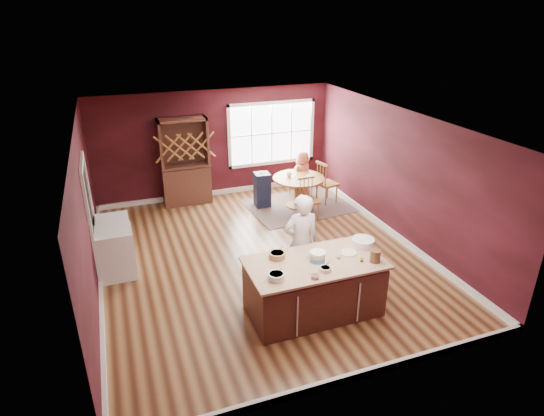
{
  "coord_description": "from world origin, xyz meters",
  "views": [
    {
      "loc": [
        -2.46,
        -7.38,
        4.51
      ],
      "look_at": [
        0.22,
        -0.06,
        1.05
      ],
      "focal_mm": 30.0,
      "sensor_mm": 36.0,
      "label": 1
    }
  ],
  "objects": [
    {
      "name": "dinner_plate",
      "position": [
        0.85,
        -1.87,
        0.93
      ],
      "size": [
        0.27,
        0.27,
        0.02
      ],
      "primitive_type": "cylinder",
      "color": "beige",
      "rests_on": "kitchen_island"
    },
    {
      "name": "drinking_glass",
      "position": [
        0.63,
        -1.96,
        0.99
      ],
      "size": [
        0.07,
        0.07,
        0.15
      ],
      "primitive_type": "cylinder",
      "color": "silver",
      "rests_on": "kitchen_island"
    },
    {
      "name": "layer_cake",
      "position": [
        0.3,
        -1.89,
        0.99
      ],
      "size": [
        0.35,
        0.35,
        0.14
      ],
      "primitive_type": null,
      "color": "white",
      "rests_on": "kitchen_island"
    },
    {
      "name": "washer",
      "position": [
        -2.64,
        0.28,
        0.46
      ],
      "size": [
        0.63,
        0.61,
        0.91
      ],
      "primitive_type": "cube",
      "color": "white",
      "rests_on": "ground"
    },
    {
      "name": "toy_figurine",
      "position": [
        0.91,
        -2.18,
        0.96
      ],
      "size": [
        0.05,
        0.05,
        0.08
      ],
      "primitive_type": null,
      "color": "#F3AC0B",
      "rests_on": "kitchen_island"
    },
    {
      "name": "kitchen_island",
      "position": [
        0.24,
        -1.93,
        0.44
      ],
      "size": [
        2.12,
        1.11,
        0.92
      ],
      "color": "#45211B",
      "rests_on": "ground"
    },
    {
      "name": "seated_woman",
      "position": [
        2.01,
        2.58,
        0.61
      ],
      "size": [
        0.7,
        0.59,
        1.22
      ],
      "primitive_type": "imported",
      "rotation": [
        0.0,
        0.0,
        3.55
      ],
      "color": "#BB5D46",
      "rests_on": "ground"
    },
    {
      "name": "room_shell",
      "position": [
        0.0,
        0.0,
        1.35
      ],
      "size": [
        7.0,
        7.0,
        7.0
      ],
      "color": "brown",
      "rests_on": "ground"
    },
    {
      "name": "toddler",
      "position": [
        0.93,
        2.4,
        0.81
      ],
      "size": [
        0.18,
        0.14,
        0.26
      ],
      "primitive_type": null,
      "color": "#8CA5BF",
      "rests_on": "high_chair"
    },
    {
      "name": "bowl_olive",
      "position": [
        0.27,
        -2.23,
        0.95
      ],
      "size": [
        0.17,
        0.17,
        0.07
      ],
      "primitive_type": "cylinder",
      "color": "beige",
      "rests_on": "kitchen_island"
    },
    {
      "name": "dining_table",
      "position": [
        1.68,
        2.05,
        0.53
      ],
      "size": [
        1.25,
        1.25,
        0.75
      ],
      "color": "brown",
      "rests_on": "ground"
    },
    {
      "name": "high_chair",
      "position": [
        0.86,
        2.37,
        0.44
      ],
      "size": [
        0.38,
        0.38,
        0.89
      ],
      "primitive_type": null,
      "rotation": [
        0.0,
        0.0,
        -0.05
      ],
      "color": "#1B1F43",
      "rests_on": "ground"
    },
    {
      "name": "bowl_blue",
      "position": [
        -0.49,
        -2.18,
        0.97
      ],
      "size": [
        0.25,
        0.25,
        0.09
      ],
      "primitive_type": "cylinder",
      "color": "silver",
      "rests_on": "kitchen_island"
    },
    {
      "name": "window",
      "position": [
        1.5,
        3.47,
        1.5
      ],
      "size": [
        2.36,
        0.1,
        1.66
      ],
      "primitive_type": null,
      "color": "white",
      "rests_on": "room_shell"
    },
    {
      "name": "dryer",
      "position": [
        -2.64,
        0.92,
        0.43
      ],
      "size": [
        0.6,
        0.58,
        0.87
      ],
      "primitive_type": "cube",
      "color": "silver",
      "rests_on": "ground"
    },
    {
      "name": "table_plate",
      "position": [
        1.9,
        1.99,
        0.76
      ],
      "size": [
        0.18,
        0.18,
        0.01
      ],
      "primitive_type": "cylinder",
      "color": "beige",
      "rests_on": "dining_table"
    },
    {
      "name": "stoneware_crock",
      "position": [
        1.11,
        -2.24,
        1.02
      ],
      "size": [
        0.16,
        0.16,
        0.2
      ],
      "primitive_type": "cylinder",
      "color": "brown",
      "rests_on": "kitchen_island"
    },
    {
      "name": "hutch",
      "position": [
        -0.83,
        3.22,
        1.07
      ],
      "size": [
        1.16,
        0.48,
        2.13
      ],
      "primitive_type": "cube",
      "color": "#40270F",
      "rests_on": "ground"
    },
    {
      "name": "doorway",
      "position": [
        -2.97,
        0.6,
        1.02
      ],
      "size": [
        0.08,
        1.26,
        2.13
      ],
      "primitive_type": null,
      "color": "white",
      "rests_on": "room_shell"
    },
    {
      "name": "rug",
      "position": [
        1.68,
        2.05,
        0.01
      ],
      "size": [
        2.57,
        2.07,
        0.01
      ],
      "primitive_type": "cube",
      "rotation": [
        0.0,
        0.0,
        0.09
      ],
      "color": "brown",
      "rests_on": "ground"
    },
    {
      "name": "chair_east",
      "position": [
        2.45,
        2.04,
        0.54
      ],
      "size": [
        0.53,
        0.55,
        1.09
      ],
      "primitive_type": null,
      "rotation": [
        0.0,
        0.0,
        1.81
      ],
      "color": "brown",
      "rests_on": "ground"
    },
    {
      "name": "white_tub",
      "position": [
        1.19,
        -1.74,
        0.98
      ],
      "size": [
        0.37,
        0.37,
        0.13
      ],
      "primitive_type": "cylinder",
      "color": "white",
      "rests_on": "kitchen_island"
    },
    {
      "name": "chair_north",
      "position": [
        1.99,
        2.8,
        0.47
      ],
      "size": [
        0.5,
        0.48,
        0.94
      ],
      "primitive_type": null,
      "rotation": [
        0.0,
        0.0,
        3.48
      ],
      "color": "brown",
      "rests_on": "ground"
    },
    {
      "name": "bowl_pink",
      "position": [
        0.05,
        -2.35,
        0.95
      ],
      "size": [
        0.14,
        0.14,
        0.05
      ],
      "primitive_type": "cylinder",
      "color": "white",
      "rests_on": "kitchen_island"
    },
    {
      "name": "chair_south",
      "position": [
        1.61,
        1.26,
        0.5
      ],
      "size": [
        0.43,
        0.41,
        1.0
      ],
      "primitive_type": null,
      "rotation": [
        0.0,
        0.0,
        0.03
      ],
      "color": "brown",
      "rests_on": "ground"
    },
    {
      "name": "bowl_yellow",
      "position": [
        -0.27,
        -1.62,
        0.97
      ],
      "size": [
        0.26,
        0.26,
        0.1
      ],
      "primitive_type": "cylinder",
      "color": "#A5753C",
      "rests_on": "kitchen_island"
    },
    {
      "name": "baker",
      "position": [
        0.33,
        -1.18,
        0.87
      ],
      "size": [
        0.65,
        0.44,
        1.73
      ],
      "primitive_type": "imported",
      "rotation": [
        0.0,
        0.0,
        3.11
      ],
      "color": "silver",
      "rests_on": "ground"
    },
    {
      "name": "table_cup",
      "position": [
        1.48,
        2.18,
        0.8
      ],
      "size": [
        0.14,
        0.14,
        0.1
      ],
      "primitive_type": "imported",
      "rotation": [
        0.0,
        0.0,
        -0.06
      ],
      "color": "beige",
      "rests_on": "dining_table"
    }
  ]
}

